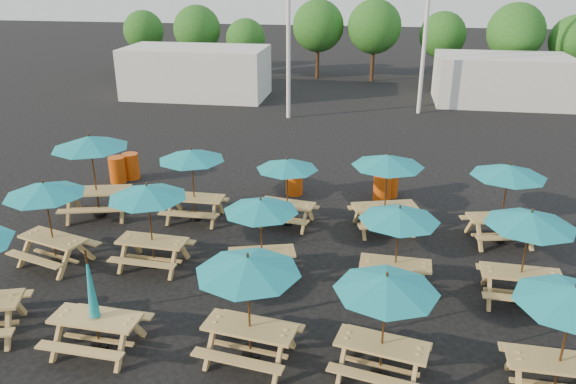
% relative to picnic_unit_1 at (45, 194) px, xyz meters
% --- Properties ---
extents(ground, '(120.00, 120.00, 0.00)m').
position_rel_picnic_unit_1_xyz_m(ground, '(5.53, 1.60, -1.93)').
color(ground, black).
rests_on(ground, ground).
extents(picnic_unit_1, '(2.45, 2.45, 2.24)m').
position_rel_picnic_unit_1_xyz_m(picnic_unit_1, '(0.00, 0.00, 0.00)').
color(picnic_unit_1, tan).
rests_on(picnic_unit_1, ground).
extents(picnic_unit_2, '(2.72, 2.72, 2.55)m').
position_rel_picnic_unit_1_xyz_m(picnic_unit_2, '(-0.30, 2.96, 0.27)').
color(picnic_unit_2, tan).
rests_on(picnic_unit_2, ground).
extents(picnic_unit_3, '(1.83, 1.62, 2.24)m').
position_rel_picnic_unit_1_xyz_m(picnic_unit_3, '(2.70, -3.06, -1.02)').
color(picnic_unit_3, tan).
rests_on(picnic_unit_3, ground).
extents(picnic_unit_4, '(2.06, 2.06, 2.22)m').
position_rel_picnic_unit_1_xyz_m(picnic_unit_4, '(2.53, 0.28, -0.02)').
color(picnic_unit_4, tan).
rests_on(picnic_unit_4, ground).
extents(picnic_unit_5, '(1.97, 1.97, 2.23)m').
position_rel_picnic_unit_1_xyz_m(picnic_unit_5, '(2.69, 3.16, -0.01)').
color(picnic_unit_5, tan).
rests_on(picnic_unit_5, ground).
extents(picnic_unit_6, '(2.27, 2.27, 2.27)m').
position_rel_picnic_unit_1_xyz_m(picnic_unit_6, '(5.76, -2.88, 0.02)').
color(picnic_unit_6, tan).
rests_on(picnic_unit_6, ground).
extents(picnic_unit_7, '(2.22, 2.22, 2.06)m').
position_rel_picnic_unit_1_xyz_m(picnic_unit_7, '(5.35, 0.22, -0.16)').
color(picnic_unit_7, tan).
rests_on(picnic_unit_7, ground).
extents(picnic_unit_8, '(2.06, 2.06, 2.04)m').
position_rel_picnic_unit_1_xyz_m(picnic_unit_8, '(5.48, 3.27, -0.17)').
color(picnic_unit_8, tan).
rests_on(picnic_unit_8, ground).
extents(picnic_unit_9, '(2.23, 2.23, 2.16)m').
position_rel_picnic_unit_1_xyz_m(picnic_unit_9, '(8.25, -2.96, -0.08)').
color(picnic_unit_9, tan).
rests_on(picnic_unit_9, ground).
extents(picnic_unit_10, '(1.92, 1.92, 2.11)m').
position_rel_picnic_unit_1_xyz_m(picnic_unit_10, '(8.55, 0.16, -0.12)').
color(picnic_unit_10, tan).
rests_on(picnic_unit_10, ground).
extents(picnic_unit_11, '(2.50, 2.50, 2.31)m').
position_rel_picnic_unit_1_xyz_m(picnic_unit_11, '(8.29, 3.33, 0.06)').
color(picnic_unit_11, tan).
rests_on(picnic_unit_11, ground).
extents(picnic_unit_12, '(2.04, 2.04, 2.26)m').
position_rel_picnic_unit_1_xyz_m(picnic_unit_12, '(11.31, -3.00, 0.01)').
color(picnic_unit_12, tan).
rests_on(picnic_unit_12, ground).
extents(picnic_unit_13, '(2.03, 2.03, 2.24)m').
position_rel_picnic_unit_1_xyz_m(picnic_unit_13, '(11.32, 0.09, -0.01)').
color(picnic_unit_13, tan).
rests_on(picnic_unit_13, ground).
extents(picnic_unit_14, '(2.35, 2.35, 2.27)m').
position_rel_picnic_unit_1_xyz_m(picnic_unit_14, '(11.44, 3.10, 0.03)').
color(picnic_unit_14, tan).
rests_on(picnic_unit_14, ground).
extents(waste_bin_0, '(0.57, 0.57, 0.92)m').
position_rel_picnic_unit_1_xyz_m(waste_bin_0, '(-0.96, 5.75, -1.47)').
color(waste_bin_0, '#CD4A0C').
rests_on(waste_bin_0, ground).
extents(waste_bin_1, '(0.57, 0.57, 0.92)m').
position_rel_picnic_unit_1_xyz_m(waste_bin_1, '(-0.66, 6.18, -1.47)').
color(waste_bin_1, '#CD4A0C').
rests_on(waste_bin_1, ground).
extents(waste_bin_2, '(0.57, 0.57, 0.92)m').
position_rel_picnic_unit_1_xyz_m(waste_bin_2, '(5.33, 5.65, -1.47)').
color(waste_bin_2, '#CD4A0C').
rests_on(waste_bin_2, ground).
extents(waste_bin_3, '(0.57, 0.57, 0.92)m').
position_rel_picnic_unit_1_xyz_m(waste_bin_3, '(8.23, 5.59, -1.47)').
color(waste_bin_3, '#CD4A0C').
rests_on(waste_bin_3, ground).
extents(waste_bin_4, '(0.57, 0.57, 0.92)m').
position_rel_picnic_unit_1_xyz_m(waste_bin_4, '(8.46, 5.97, -1.47)').
color(waste_bin_4, '#CD4A0C').
rests_on(waste_bin_4, ground).
extents(event_tent_0, '(8.00, 4.00, 2.80)m').
position_rel_picnic_unit_1_xyz_m(event_tent_0, '(-2.47, 19.60, -0.53)').
color(event_tent_0, silver).
rests_on(event_tent_0, ground).
extents(event_tent_1, '(7.00, 4.00, 2.60)m').
position_rel_picnic_unit_1_xyz_m(event_tent_1, '(14.53, 20.60, -0.63)').
color(event_tent_1, silver).
rests_on(event_tent_1, ground).
extents(tree_0, '(2.80, 2.80, 4.24)m').
position_rel_picnic_unit_1_xyz_m(tree_0, '(-8.54, 26.85, 0.90)').
color(tree_0, '#382314').
rests_on(tree_0, ground).
extents(tree_1, '(3.11, 3.11, 4.72)m').
position_rel_picnic_unit_1_xyz_m(tree_1, '(-4.22, 25.50, 1.22)').
color(tree_1, '#382314').
rests_on(tree_1, ground).
extents(tree_2, '(2.59, 2.59, 3.93)m').
position_rel_picnic_unit_1_xyz_m(tree_2, '(-0.86, 25.26, 0.69)').
color(tree_2, '#382314').
rests_on(tree_2, ground).
extents(tree_3, '(3.36, 3.36, 5.09)m').
position_rel_picnic_unit_1_xyz_m(tree_3, '(3.78, 26.32, 1.47)').
color(tree_3, '#382314').
rests_on(tree_3, ground).
extents(tree_4, '(3.41, 3.41, 5.17)m').
position_rel_picnic_unit_1_xyz_m(tree_4, '(7.43, 25.86, 1.52)').
color(tree_4, '#382314').
rests_on(tree_4, ground).
extents(tree_5, '(2.94, 2.94, 4.45)m').
position_rel_picnic_unit_1_xyz_m(tree_5, '(11.75, 26.28, 1.04)').
color(tree_5, '#382314').
rests_on(tree_5, ground).
extents(tree_6, '(3.38, 3.38, 5.13)m').
position_rel_picnic_unit_1_xyz_m(tree_6, '(15.76, 24.50, 1.49)').
color(tree_6, '#382314').
rests_on(tree_6, ground).
extents(tree_7, '(2.95, 2.95, 4.48)m').
position_rel_picnic_unit_1_xyz_m(tree_7, '(19.15, 24.52, 1.06)').
color(tree_7, '#382314').
rests_on(tree_7, ground).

